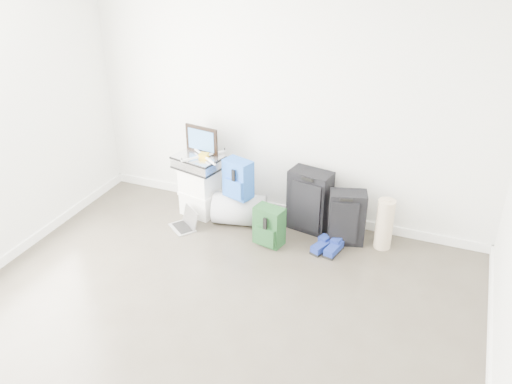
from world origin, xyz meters
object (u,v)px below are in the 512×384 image
at_px(laptop, 186,223).
at_px(carry_on, 347,218).
at_px(boxes_stack, 200,191).
at_px(duffel_bag, 239,209).
at_px(large_suitcase, 310,201).
at_px(briefcase, 198,162).

bearing_deg(laptop, carry_on, 49.21).
relative_size(boxes_stack, duffel_bag, 1.01).
bearing_deg(carry_on, large_suitcase, 148.57).
xyz_separation_m(large_suitcase, carry_on, (0.44, -0.12, -0.05)).
bearing_deg(briefcase, carry_on, 13.52).
bearing_deg(boxes_stack, carry_on, 12.13).
distance_m(large_suitcase, carry_on, 0.46).
xyz_separation_m(duffel_bag, carry_on, (1.18, 0.06, 0.12)).
height_order(boxes_stack, duffel_bag, boxes_stack).
relative_size(boxes_stack, laptop, 1.55).
relative_size(large_suitcase, laptop, 1.85).
xyz_separation_m(carry_on, laptop, (-1.70, -0.37, -0.24)).
distance_m(boxes_stack, large_suitcase, 1.26).
height_order(carry_on, laptop, carry_on).
distance_m(boxes_stack, duffel_bag, 0.52).
height_order(boxes_stack, large_suitcase, large_suitcase).
bearing_deg(large_suitcase, carry_on, -4.94).
height_order(large_suitcase, carry_on, large_suitcase).
height_order(boxes_stack, laptop, boxes_stack).
xyz_separation_m(large_suitcase, laptop, (-1.26, -0.49, -0.29)).
bearing_deg(boxes_stack, laptop, -79.94).
relative_size(duffel_bag, carry_on, 0.98).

